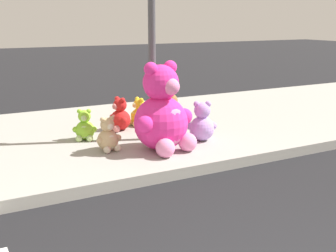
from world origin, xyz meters
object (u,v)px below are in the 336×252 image
(plush_pink_large, at_px, (163,115))
(plush_red, at_px, (119,117))
(plush_brown, at_px, (169,114))
(sign_pole, at_px, (152,27))
(plush_lime, at_px, (85,128))
(plush_yellow, at_px, (139,114))
(plush_tan, at_px, (108,137))
(plush_lavender, at_px, (202,124))

(plush_pink_large, bearing_deg, plush_red, 94.68)
(plush_pink_large, height_order, plush_brown, plush_pink_large)
(sign_pole, bearing_deg, plush_pink_large, -102.45)
(plush_lime, relative_size, plush_yellow, 0.97)
(sign_pole, height_order, plush_lime, sign_pole)
(plush_red, height_order, plush_yellow, plush_red)
(plush_lime, height_order, plush_red, plush_red)
(sign_pole, xyz_separation_m, plush_red, (-0.24, 0.77, -1.47))
(plush_red, xyz_separation_m, plush_yellow, (0.42, 0.15, -0.03))
(plush_brown, xyz_separation_m, plush_lime, (-1.45, 0.04, -0.06))
(sign_pole, height_order, plush_tan, sign_pole)
(plush_lime, bearing_deg, sign_pole, -25.81)
(plush_brown, bearing_deg, sign_pole, -140.67)
(plush_brown, relative_size, plush_red, 1.15)
(plush_lime, bearing_deg, plush_yellow, 22.44)
(plush_brown, distance_m, plush_lavender, 0.84)
(sign_pole, distance_m, plush_yellow, 1.77)
(plush_pink_large, xyz_separation_m, plush_yellow, (0.31, 1.50, -0.30))
(sign_pole, relative_size, plush_lime, 6.60)
(plush_yellow, bearing_deg, plush_red, -160.36)
(plush_lavender, relative_size, plush_red, 1.10)
(plush_pink_large, bearing_deg, plush_brown, 57.51)
(plush_pink_large, distance_m, plush_lime, 1.35)
(sign_pole, relative_size, plush_brown, 4.98)
(plush_lavender, bearing_deg, plush_red, 126.74)
(plush_red, distance_m, plush_tan, 1.18)
(plush_pink_large, relative_size, plush_lavender, 2.04)
(plush_lime, bearing_deg, plush_brown, -1.44)
(sign_pole, distance_m, plush_pink_large, 1.34)
(plush_tan, distance_m, plush_yellow, 1.54)
(plush_pink_large, xyz_separation_m, plush_tan, (-0.70, 0.33, -0.31))
(plush_lime, distance_m, plush_red, 0.77)
(plush_brown, distance_m, plush_lime, 1.45)
(sign_pole, bearing_deg, plush_yellow, 78.86)
(plush_lime, xyz_separation_m, plush_red, (0.70, 0.31, 0.03))
(plush_yellow, bearing_deg, plush_lavender, -70.98)
(plush_pink_large, height_order, plush_lavender, plush_pink_large)
(sign_pole, xyz_separation_m, plush_yellow, (0.18, 0.92, -1.50))
(plush_lavender, bearing_deg, plush_yellow, 109.02)
(sign_pole, bearing_deg, plush_brown, 39.33)
(plush_lime, height_order, plush_lavender, plush_lavender)
(plush_tan, relative_size, plush_yellow, 0.99)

